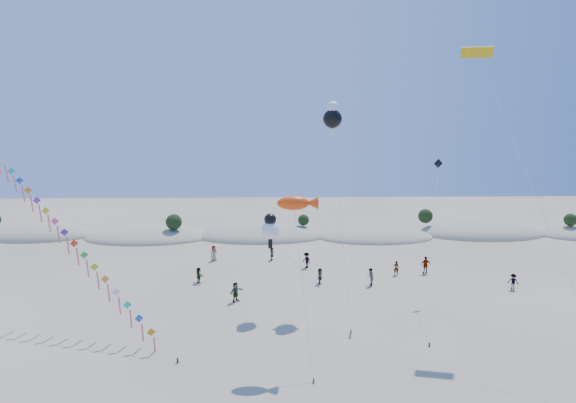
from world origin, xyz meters
The scene contains 8 objects.
dune_ridge centered at (1.06, 45.14, 0.11)m, with size 145.30×11.49×5.57m.
kite_train centered at (-18.68, 18.73, 10.27)m, with size 26.71×18.77×20.31m.
fish_kite centered at (3.50, 10.45, 10.68)m, with size 2.80×4.93×11.20m.
cartoon_kite_low centered at (1.54, 17.93, 7.30)m, with size 6.85×6.53×8.55m.
cartoon_kite_high centered at (7.14, 21.95, 16.59)m, with size 2.00×9.83×17.98m.
parafoil_kite centered at (18.04, 17.02, 21.18)m, with size 4.48×16.27×22.02m.
dark_kite centered at (16.04, 19.24, 8.42)m, with size 4.71×12.58×12.72m.
beachgoers centered at (5.77, 26.29, 0.85)m, with size 32.08×14.58×1.89m.
Camera 1 is at (1.94, -21.72, 16.24)m, focal length 30.00 mm.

